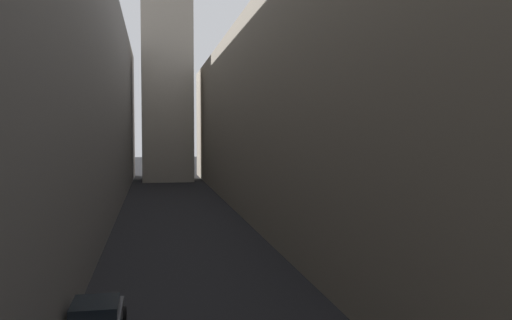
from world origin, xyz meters
TOP-DOWN VIEW (x-y plane):
  - ground_plane at (0.00, 48.00)m, footprint 264.00×264.00m
  - building_block_left at (-12.38, 50.00)m, footprint 13.76×108.00m
  - building_block_right at (12.41, 50.00)m, footprint 13.82×108.00m
  - parked_car_left_far at (-4.40, 26.73)m, footprint 2.04×4.17m

SIDE VIEW (x-z plane):
  - ground_plane at x=0.00m, z-range 0.00..0.00m
  - parked_car_left_far at x=-4.40m, z-range 0.03..1.42m
  - building_block_right at x=12.41m, z-range 0.00..18.20m
  - building_block_left at x=-12.38m, z-range 0.00..20.95m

